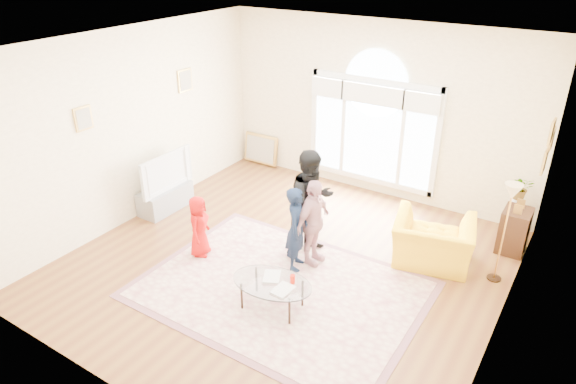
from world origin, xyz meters
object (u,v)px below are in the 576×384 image
Objects in this scene: television at (162,171)px; armchair at (433,242)px; coffee_table at (272,283)px; area_rug at (281,289)px; tv_console at (165,198)px.

television is 4.68m from armchair.
area_rug is at bearing 100.53° from coffee_table.
television is 1.03× the size of armchair.
tv_console is at bearing 180.00° from television.
television is at bearing 163.99° from area_rug.
tv_console is at bearing 151.53° from coffee_table.
coffee_table is 2.58m from armchair.
armchair is (4.59, 0.90, 0.16)m from tv_console.
area_rug is 3.11× the size of television.
armchair reaches higher than coffee_table.
coffee_table is at bearing -72.66° from area_rug.
tv_console reaches higher than area_rug.
television reaches higher than coffee_table.
armchair is at bearing 49.17° from area_rug.
television is 3.43m from coffee_table.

